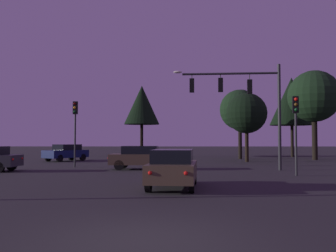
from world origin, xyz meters
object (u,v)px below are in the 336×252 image
at_px(traffic_signal_mast_arm, 244,95).
at_px(tree_left_far, 314,97).
at_px(car_nearside_lane, 173,168).
at_px(car_crossing_left, 142,157).
at_px(tree_behind_sign, 292,101).
at_px(traffic_light_corner_left, 296,119).
at_px(tree_lot_edge, 247,113).
at_px(tree_center_horizon, 142,105).
at_px(tree_right_cluster, 240,110).
at_px(traffic_light_corner_right, 75,121).
at_px(car_far_lane, 66,152).

xyz_separation_m(traffic_signal_mast_arm, tree_left_far, (9.12, 12.05, 1.38)).
bearing_deg(tree_left_far, car_nearside_lane, -123.31).
relative_size(car_crossing_left, tree_behind_sign, 0.47).
relative_size(traffic_light_corner_left, tree_left_far, 0.49).
distance_m(traffic_light_corner_left, tree_behind_sign, 23.55).
height_order(car_nearside_lane, tree_lot_edge, tree_lot_edge).
relative_size(traffic_light_corner_left, tree_lot_edge, 0.70).
xyz_separation_m(traffic_signal_mast_arm, tree_behind_sign, (9.07, 18.49, 1.61)).
bearing_deg(traffic_signal_mast_arm, tree_center_horizon, 113.60).
xyz_separation_m(car_nearside_lane, tree_left_far, (13.69, 20.83, 5.33)).
relative_size(traffic_light_corner_left, tree_behind_sign, 0.47).
bearing_deg(tree_right_cluster, traffic_light_corner_right, -139.98).
height_order(car_nearside_lane, tree_behind_sign, tree_behind_sign).
xyz_separation_m(tree_left_far, tree_center_horizon, (-17.27, 6.60, -0.17)).
bearing_deg(car_crossing_left, tree_center_horizon, 94.93).
xyz_separation_m(car_nearside_lane, tree_right_cluster, (6.83, 22.55, 4.19)).
height_order(traffic_light_corner_left, tree_behind_sign, tree_behind_sign).
distance_m(traffic_light_corner_right, tree_left_far, 22.96).
height_order(traffic_signal_mast_arm, car_nearside_lane, traffic_signal_mast_arm).
xyz_separation_m(traffic_light_corner_left, car_crossing_left, (-8.58, 4.16, -2.21)).
relative_size(tree_center_horizon, tree_lot_edge, 1.36).
height_order(car_crossing_left, tree_behind_sign, tree_behind_sign).
relative_size(tree_behind_sign, tree_lot_edge, 1.50).
bearing_deg(car_nearside_lane, traffic_signal_mast_arm, 62.52).
distance_m(traffic_signal_mast_arm, tree_behind_sign, 20.66).
distance_m(car_crossing_left, tree_left_far, 20.23).
distance_m(traffic_light_corner_left, tree_lot_edge, 12.57).
bearing_deg(tree_behind_sign, tree_left_far, -89.55).
distance_m(traffic_light_corner_right, tree_center_horizon, 16.93).
relative_size(traffic_light_corner_left, tree_right_cluster, 0.60).
bearing_deg(tree_behind_sign, car_nearside_lane, -116.57).
distance_m(car_far_lane, tree_right_cluster, 17.52).
bearing_deg(tree_center_horizon, tree_lot_edge, -44.37).
distance_m(car_far_lane, tree_left_far, 24.13).
xyz_separation_m(traffic_signal_mast_arm, traffic_light_corner_right, (-11.45, 2.26, -1.48)).
bearing_deg(tree_lot_edge, car_nearside_lane, -110.27).
height_order(tree_right_cluster, tree_lot_edge, tree_right_cluster).
bearing_deg(car_nearside_lane, car_crossing_left, 102.28).
height_order(traffic_light_corner_right, tree_left_far, tree_left_far).
height_order(traffic_signal_mast_arm, tree_left_far, tree_left_far).
relative_size(car_crossing_left, tree_left_far, 0.50).
height_order(traffic_signal_mast_arm, car_crossing_left, traffic_signal_mast_arm).
xyz_separation_m(traffic_light_corner_right, car_far_lane, (-2.87, 7.71, -2.47)).
bearing_deg(tree_left_far, car_crossing_left, -143.54).
bearing_deg(tree_lot_edge, tree_center_horizon, 135.63).
height_order(traffic_light_corner_left, traffic_light_corner_right, traffic_light_corner_right).
xyz_separation_m(car_far_lane, tree_center_horizon, (6.17, 8.68, 5.16)).
bearing_deg(car_far_lane, tree_lot_edge, -4.12).
height_order(traffic_light_corner_right, tree_lot_edge, tree_lot_edge).
relative_size(tree_left_far, tree_right_cluster, 1.23).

